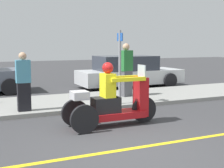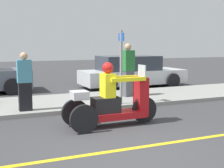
% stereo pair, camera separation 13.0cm
% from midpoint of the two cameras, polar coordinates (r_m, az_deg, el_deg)
% --- Properties ---
extents(ground_plane, '(60.00, 60.00, 0.00)m').
position_cam_midpoint_polar(ground_plane, '(5.87, 3.44, -11.82)').
color(ground_plane, '#38383A').
extents(lane_stripe, '(24.00, 0.12, 0.01)m').
position_cam_midpoint_polar(lane_stripe, '(6.05, 6.83, -11.25)').
color(lane_stripe, gold).
rests_on(lane_stripe, ground).
extents(sidewalk_strip, '(28.00, 2.80, 0.12)m').
position_cam_midpoint_polar(sidewalk_strip, '(10.05, -8.44, -3.40)').
color(sidewalk_strip, gray).
rests_on(sidewalk_strip, ground).
extents(motorcycle_trike, '(2.31, 0.79, 1.51)m').
position_cam_midpoint_polar(motorcycle_trike, '(7.31, 0.55, -3.56)').
color(motorcycle_trike, black).
rests_on(motorcycle_trike, ground).
extents(spectator_near_curb, '(0.49, 0.38, 1.82)m').
position_cam_midpoint_polar(spectator_near_curb, '(10.72, 3.25, 2.41)').
color(spectator_near_curb, '#515156').
rests_on(spectator_near_curb, sidewalk_strip).
extents(spectator_by_tree, '(0.38, 0.23, 1.59)m').
position_cam_midpoint_polar(spectator_by_tree, '(8.70, -15.26, 0.24)').
color(spectator_by_tree, black).
rests_on(spectator_by_tree, sidewalk_strip).
extents(parked_car_lot_left, '(4.63, 2.00, 1.39)m').
position_cam_midpoint_polar(parked_car_lot_left, '(13.85, 3.81, 2.15)').
color(parked_car_lot_left, silver).
rests_on(parked_car_lot_left, ground).
extents(street_sign, '(0.08, 0.36, 2.20)m').
position_cam_midpoint_polar(street_sign, '(9.31, 2.08, 3.63)').
color(street_sign, gray).
rests_on(street_sign, sidewalk_strip).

